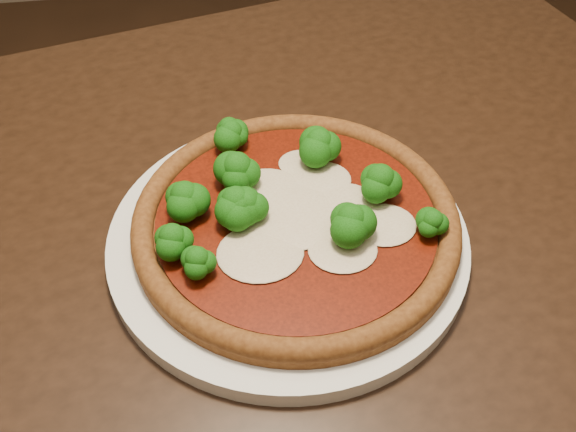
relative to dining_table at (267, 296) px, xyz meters
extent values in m
cube|color=black|center=(0.00, 0.00, 0.08)|extent=(1.32, 1.14, 0.04)
cylinder|color=black|center=(0.41, 0.51, -0.30)|extent=(0.06, 0.06, 0.71)
cylinder|color=silver|center=(0.02, -0.01, 0.10)|extent=(0.35, 0.35, 0.02)
cylinder|color=brown|center=(0.03, -0.01, 0.12)|extent=(0.31, 0.31, 0.01)
torus|color=brown|center=(0.03, -0.01, 0.13)|extent=(0.31, 0.31, 0.02)
cylinder|color=#5E1204|center=(0.03, -0.01, 0.13)|extent=(0.27, 0.27, 0.00)
ellipsoid|color=beige|center=(0.01, 0.03, 0.13)|extent=(0.07, 0.07, 0.01)
ellipsoid|color=beige|center=(0.05, 0.07, 0.13)|extent=(0.05, 0.04, 0.00)
ellipsoid|color=beige|center=(0.07, -0.05, 0.13)|extent=(0.06, 0.06, 0.01)
ellipsoid|color=beige|center=(-0.01, -0.05, 0.13)|extent=(0.08, 0.07, 0.01)
ellipsoid|color=beige|center=(0.08, 0.00, 0.13)|extent=(0.07, 0.06, 0.01)
ellipsoid|color=beige|center=(0.11, -0.03, 0.13)|extent=(0.06, 0.06, 0.00)
ellipsoid|color=beige|center=(0.06, 0.04, 0.13)|extent=(0.06, 0.06, 0.00)
ellipsoid|color=beige|center=(0.03, -0.01, 0.13)|extent=(0.10, 0.09, 0.01)
ellipsoid|color=#1A7212|center=(-0.02, -0.01, 0.15)|extent=(0.04, 0.04, 0.04)
ellipsoid|color=#1A7212|center=(-0.08, -0.04, 0.15)|extent=(0.04, 0.04, 0.03)
ellipsoid|color=#1A7212|center=(-0.03, 0.00, 0.15)|extent=(0.05, 0.05, 0.04)
ellipsoid|color=#1A7212|center=(0.15, -0.05, 0.15)|extent=(0.03, 0.03, 0.03)
ellipsoid|color=#1A7212|center=(0.11, 0.01, 0.15)|extent=(0.05, 0.05, 0.04)
ellipsoid|color=#1A7212|center=(-0.07, 0.01, 0.15)|extent=(0.05, 0.05, 0.04)
ellipsoid|color=#1A7212|center=(-0.02, 0.04, 0.15)|extent=(0.05, 0.05, 0.04)
ellipsoid|color=#1A7212|center=(0.07, 0.07, 0.15)|extent=(0.05, 0.05, 0.04)
ellipsoid|color=#1A7212|center=(-0.02, 0.00, 0.15)|extent=(0.04, 0.04, 0.04)
ellipsoid|color=#1A7212|center=(-0.06, -0.06, 0.15)|extent=(0.04, 0.04, 0.03)
ellipsoid|color=#1A7212|center=(0.08, -0.04, 0.15)|extent=(0.05, 0.05, 0.04)
ellipsoid|color=#1A7212|center=(-0.02, 0.10, 0.15)|extent=(0.04, 0.04, 0.03)
ellipsoid|color=#1A7212|center=(-0.02, 0.11, 0.15)|extent=(0.04, 0.04, 0.03)
camera|label=1|loc=(-0.04, -0.42, 0.57)|focal=40.00mm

